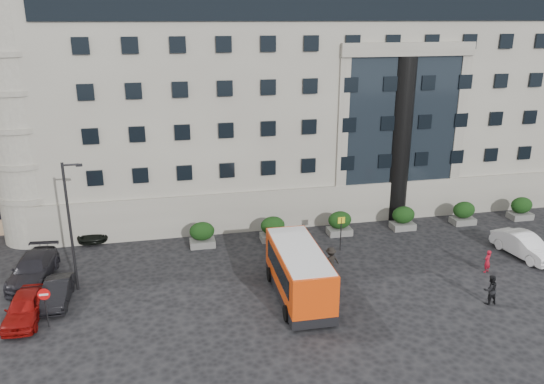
{
  "coord_description": "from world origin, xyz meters",
  "views": [
    {
      "loc": [
        -6.51,
        -27.63,
        15.83
      ],
      "look_at": [
        0.36,
        4.2,
        5.0
      ],
      "focal_mm": 35.0,
      "sensor_mm": 36.0,
      "label": 1
    }
  ],
  "objects": [
    {
      "name": "hedge_b",
      "position": [
        1.2,
        7.8,
        0.93
      ],
      "size": [
        1.8,
        1.26,
        1.84
      ],
      "color": "#5C5C5A",
      "rests_on": "ground"
    },
    {
      "name": "street_lamp",
      "position": [
        -11.94,
        3.0,
        4.37
      ],
      "size": [
        1.16,
        0.18,
        8.0
      ],
      "color": "#262628",
      "rests_on": "ground"
    },
    {
      "name": "parked_car_a",
      "position": [
        -14.33,
        0.04,
        0.74
      ],
      "size": [
        1.89,
        4.42,
        1.49
      ],
      "primitive_type": "imported",
      "rotation": [
        0.0,
        0.0,
        -0.03
      ],
      "color": "maroon",
      "rests_on": "ground"
    },
    {
      "name": "pedestrian_b",
      "position": [
        11.48,
        -3.79,
        0.9
      ],
      "size": [
        0.9,
        0.71,
        1.79
      ],
      "primitive_type": "imported",
      "rotation": [
        0.0,
        0.0,
        3.18
      ],
      "color": "black",
      "rests_on": "ground"
    },
    {
      "name": "red_truck",
      "position": [
        -14.71,
        18.35,
        1.32
      ],
      "size": [
        3.06,
        5.12,
        2.58
      ],
      "rotation": [
        0.0,
        0.0,
        0.21
      ],
      "color": "maroon",
      "rests_on": "ground"
    },
    {
      "name": "white_taxi",
      "position": [
        17.58,
        1.42,
        0.8
      ],
      "size": [
        2.4,
        5.06,
        1.6
      ],
      "primitive_type": "imported",
      "rotation": [
        0.0,
        0.0,
        0.15
      ],
      "color": "white",
      "rests_on": "ground"
    },
    {
      "name": "no_entry_sign",
      "position": [
        -13.0,
        -1.04,
        1.65
      ],
      "size": [
        0.64,
        0.16,
        2.32
      ],
      "color": "#262628",
      "rests_on": "ground"
    },
    {
      "name": "bus_stop_sign",
      "position": [
        5.5,
        5.0,
        1.73
      ],
      "size": [
        0.5,
        0.08,
        2.52
      ],
      "color": "#262628",
      "rests_on": "ground"
    },
    {
      "name": "hedge_c",
      "position": [
        6.4,
        7.8,
        0.93
      ],
      "size": [
        1.8,
        1.26,
        1.84
      ],
      "color": "#5C5C5A",
      "rests_on": "ground"
    },
    {
      "name": "hedge_e",
      "position": [
        16.8,
        7.8,
        0.93
      ],
      "size": [
        1.8,
        1.26,
        1.84
      ],
      "color": "#5C5C5A",
      "rests_on": "ground"
    },
    {
      "name": "ground",
      "position": [
        0.0,
        0.0,
        0.0
      ],
      "size": [
        120.0,
        120.0,
        0.0
      ],
      "primitive_type": "plane",
      "color": "black",
      "rests_on": "ground"
    },
    {
      "name": "hedge_f",
      "position": [
        22.0,
        7.8,
        0.93
      ],
      "size": [
        1.8,
        1.26,
        1.84
      ],
      "color": "#5C5C5A",
      "rests_on": "ground"
    },
    {
      "name": "parked_car_d",
      "position": [
        -11.89,
        11.55,
        0.66
      ],
      "size": [
        2.56,
        4.93,
        1.33
      ],
      "primitive_type": "imported",
      "rotation": [
        0.0,
        0.0,
        0.08
      ],
      "color": "black",
      "rests_on": "ground"
    },
    {
      "name": "pedestrian_c",
      "position": [
        3.64,
        1.59,
        0.95
      ],
      "size": [
        1.35,
        0.96,
        1.9
      ],
      "primitive_type": "imported",
      "rotation": [
        0.0,
        0.0,
        3.36
      ],
      "color": "black",
      "rests_on": "ground"
    },
    {
      "name": "parked_car_b",
      "position": [
        -12.92,
        1.6,
        0.66
      ],
      "size": [
        1.47,
        4.02,
        1.32
      ],
      "primitive_type": "imported",
      "rotation": [
        0.0,
        0.0,
        -0.02
      ],
      "color": "black",
      "rests_on": "ground"
    },
    {
      "name": "entrance_column",
      "position": [
        12.0,
        10.3,
        6.5
      ],
      "size": [
        1.8,
        1.8,
        13.0
      ],
      "primitive_type": "cylinder",
      "color": "black",
      "rests_on": "ground"
    },
    {
      "name": "pedestrian_a",
      "position": [
        13.68,
        -0.19,
        0.76
      ],
      "size": [
        0.66,
        0.56,
        1.53
      ],
      "primitive_type": "imported",
      "rotation": [
        0.0,
        0.0,
        3.57
      ],
      "color": "maroon",
      "rests_on": "ground"
    },
    {
      "name": "civic_building",
      "position": [
        6.0,
        22.0,
        9.0
      ],
      "size": [
        44.0,
        24.0,
        18.0
      ],
      "primitive_type": "cube",
      "color": "gray",
      "rests_on": "ground"
    },
    {
      "name": "minibus",
      "position": [
        0.9,
        -0.75,
        1.7
      ],
      "size": [
        2.87,
        7.41,
        3.08
      ],
      "rotation": [
        0.0,
        0.0,
        -0.01
      ],
      "color": "#E03E0A",
      "rests_on": "ground"
    },
    {
      "name": "hedge_a",
      "position": [
        -4.0,
        7.8,
        0.93
      ],
      "size": [
        1.8,
        1.26,
        1.84
      ],
      "color": "#5C5C5A",
      "rests_on": "ground"
    },
    {
      "name": "parked_car_c",
      "position": [
        -14.82,
        4.79,
        0.79
      ],
      "size": [
        2.75,
        5.63,
        1.58
      ],
      "primitive_type": "imported",
      "rotation": [
        0.0,
        0.0,
        -0.1
      ],
      "color": "black",
      "rests_on": "ground"
    },
    {
      "name": "hedge_d",
      "position": [
        11.6,
        7.8,
        0.93
      ],
      "size": [
        1.8,
        1.26,
        1.84
      ],
      "color": "#5C5C5A",
      "rests_on": "ground"
    }
  ]
}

